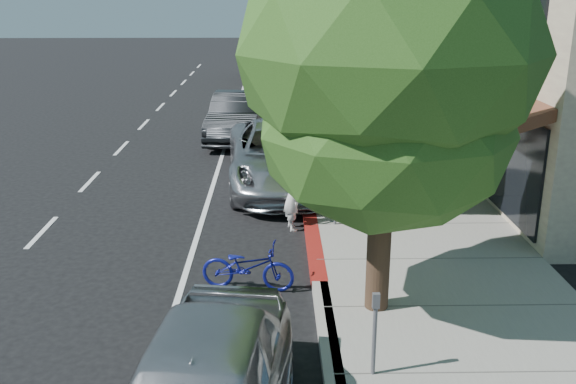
{
  "coord_description": "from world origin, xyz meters",
  "views": [
    {
      "loc": [
        -0.81,
        -11.85,
        5.4
      ],
      "look_at": [
        -0.56,
        0.71,
        1.35
      ],
      "focal_mm": 40.0,
      "sensor_mm": 36.0,
      "label": 1
    }
  ],
  "objects_px": {
    "cyclist": "(292,197)",
    "street_tree_1": "(346,36)",
    "pedestrian": "(365,109)",
    "bicycle": "(248,267)",
    "silver_suv": "(282,155)",
    "white_pickup": "(278,90)",
    "dark_suv_far": "(259,63)",
    "street_tree_2": "(327,6)",
    "street_tree_0": "(388,57)",
    "dark_sedan": "(238,116)"
  },
  "relations": [
    {
      "from": "street_tree_2",
      "to": "dark_sedan",
      "type": "distance_m",
      "value": 5.17
    },
    {
      "from": "dark_sedan",
      "to": "white_pickup",
      "type": "bearing_deg",
      "value": 80.14
    },
    {
      "from": "pedestrian",
      "to": "bicycle",
      "type": "bearing_deg",
      "value": 72.32
    },
    {
      "from": "cyclist",
      "to": "bicycle",
      "type": "xyz_separation_m",
      "value": [
        -0.9,
        -3.08,
        -0.33
      ]
    },
    {
      "from": "white_pickup",
      "to": "pedestrian",
      "type": "relative_size",
      "value": 3.86
    },
    {
      "from": "bicycle",
      "to": "silver_suv",
      "type": "distance_m",
      "value": 6.54
    },
    {
      "from": "street_tree_2",
      "to": "pedestrian",
      "type": "distance_m",
      "value": 4.72
    },
    {
      "from": "street_tree_2",
      "to": "cyclist",
      "type": "xyz_separation_m",
      "value": [
        -1.34,
        -7.91,
        -3.97
      ]
    },
    {
      "from": "street_tree_2",
      "to": "white_pickup",
      "type": "distance_m",
      "value": 8.44
    },
    {
      "from": "dark_suv_far",
      "to": "street_tree_2",
      "type": "bearing_deg",
      "value": -87.11
    },
    {
      "from": "silver_suv",
      "to": "dark_sedan",
      "type": "distance_m",
      "value": 6.05
    },
    {
      "from": "cyclist",
      "to": "silver_suv",
      "type": "bearing_deg",
      "value": -10.15
    },
    {
      "from": "bicycle",
      "to": "pedestrian",
      "type": "bearing_deg",
      "value": -6.57
    },
    {
      "from": "street_tree_0",
      "to": "street_tree_2",
      "type": "bearing_deg",
      "value": 90.0
    },
    {
      "from": "cyclist",
      "to": "white_pickup",
      "type": "bearing_deg",
      "value": -12.48
    },
    {
      "from": "bicycle",
      "to": "silver_suv",
      "type": "relative_size",
      "value": 0.27
    },
    {
      "from": "silver_suv",
      "to": "pedestrian",
      "type": "height_order",
      "value": "silver_suv"
    },
    {
      "from": "street_tree_1",
      "to": "pedestrian",
      "type": "relative_size",
      "value": 4.56
    },
    {
      "from": "bicycle",
      "to": "dark_suv_far",
      "type": "relative_size",
      "value": 0.35
    },
    {
      "from": "street_tree_2",
      "to": "dark_suv_far",
      "type": "bearing_deg",
      "value": 98.55
    },
    {
      "from": "white_pickup",
      "to": "street_tree_0",
      "type": "bearing_deg",
      "value": -82.88
    },
    {
      "from": "dark_sedan",
      "to": "bicycle",
      "type": "bearing_deg",
      "value": -81.68
    },
    {
      "from": "cyclist",
      "to": "pedestrian",
      "type": "bearing_deg",
      "value": -30.04
    },
    {
      "from": "white_pickup",
      "to": "street_tree_2",
      "type": "bearing_deg",
      "value": -75.36
    },
    {
      "from": "street_tree_1",
      "to": "street_tree_0",
      "type": "bearing_deg",
      "value": -90.0
    },
    {
      "from": "street_tree_0",
      "to": "silver_suv",
      "type": "xyz_separation_m",
      "value": [
        -1.54,
        7.5,
        -3.48
      ]
    },
    {
      "from": "street_tree_1",
      "to": "dark_sedan",
      "type": "xyz_separation_m",
      "value": [
        -3.1,
        7.34,
        -3.41
      ]
    },
    {
      "from": "bicycle",
      "to": "dark_sedan",
      "type": "distance_m",
      "value": 12.37
    },
    {
      "from": "dark_sedan",
      "to": "pedestrian",
      "type": "xyz_separation_m",
      "value": [
        4.79,
        0.88,
        0.1
      ]
    },
    {
      "from": "silver_suv",
      "to": "dark_suv_far",
      "type": "xyz_separation_m",
      "value": [
        -1.17,
        22.5,
        -0.03
      ]
    },
    {
      "from": "street_tree_0",
      "to": "dark_suv_far",
      "type": "height_order",
      "value": "street_tree_0"
    },
    {
      "from": "bicycle",
      "to": "silver_suv",
      "type": "xyz_separation_m",
      "value": [
        0.7,
        6.49,
        0.43
      ]
    },
    {
      "from": "silver_suv",
      "to": "white_pickup",
      "type": "relative_size",
      "value": 1.04
    },
    {
      "from": "cyclist",
      "to": "dark_sedan",
      "type": "xyz_separation_m",
      "value": [
        -1.76,
        9.26,
        0.06
      ]
    },
    {
      "from": "street_tree_2",
      "to": "silver_suv",
      "type": "xyz_separation_m",
      "value": [
        -1.54,
        -4.5,
        -3.87
      ]
    },
    {
      "from": "bicycle",
      "to": "dark_sedan",
      "type": "bearing_deg",
      "value": 13.97
    },
    {
      "from": "street_tree_0",
      "to": "pedestrian",
      "type": "xyz_separation_m",
      "value": [
        1.69,
        14.22,
        -3.43
      ]
    },
    {
      "from": "cyclist",
      "to": "dark_sedan",
      "type": "relative_size",
      "value": 0.31
    },
    {
      "from": "street_tree_0",
      "to": "white_pickup",
      "type": "bearing_deg",
      "value": 94.69
    },
    {
      "from": "dark_suv_far",
      "to": "pedestrian",
      "type": "xyz_separation_m",
      "value": [
        4.39,
        -15.78,
        0.08
      ]
    },
    {
      "from": "white_pickup",
      "to": "bicycle",
      "type": "bearing_deg",
      "value": -89.61
    },
    {
      "from": "bicycle",
      "to": "silver_suv",
      "type": "height_order",
      "value": "silver_suv"
    },
    {
      "from": "street_tree_0",
      "to": "bicycle",
      "type": "height_order",
      "value": "street_tree_0"
    },
    {
      "from": "street_tree_2",
      "to": "cyclist",
      "type": "distance_m",
      "value": 8.95
    },
    {
      "from": "street_tree_2",
      "to": "dark_sedan",
      "type": "bearing_deg",
      "value": 156.58
    },
    {
      "from": "bicycle",
      "to": "pedestrian",
      "type": "height_order",
      "value": "pedestrian"
    },
    {
      "from": "cyclist",
      "to": "street_tree_1",
      "type": "bearing_deg",
      "value": -48.45
    },
    {
      "from": "dark_sedan",
      "to": "dark_suv_far",
      "type": "height_order",
      "value": "dark_suv_far"
    },
    {
      "from": "cyclist",
      "to": "silver_suv",
      "type": "relative_size",
      "value": 0.25
    },
    {
      "from": "bicycle",
      "to": "pedestrian",
      "type": "distance_m",
      "value": 13.79
    }
  ]
}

